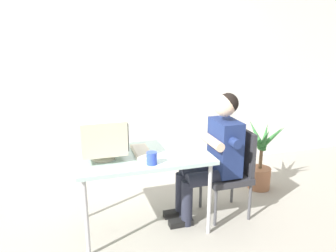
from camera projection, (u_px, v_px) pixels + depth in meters
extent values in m
plane|color=#9E998E|center=(144.00, 225.00, 3.36)|extent=(12.00, 12.00, 0.00)
cube|color=silver|center=(139.00, 59.00, 4.32)|extent=(8.00, 0.10, 3.00)
cylinder|color=#B7B7BC|center=(86.00, 218.00, 2.82)|extent=(0.04, 0.04, 0.71)
cylinder|color=#B7B7BC|center=(209.00, 199.00, 3.13)|extent=(0.04, 0.04, 0.71)
cylinder|color=#B7B7BC|center=(82.00, 186.00, 3.39)|extent=(0.04, 0.04, 0.71)
cylinder|color=#B7B7BC|center=(186.00, 173.00, 3.70)|extent=(0.04, 0.04, 0.71)
cube|color=silver|center=(142.00, 156.00, 3.16)|extent=(1.23, 0.74, 0.04)
cylinder|color=beige|center=(104.00, 158.00, 3.04)|extent=(0.21, 0.21, 0.02)
cylinder|color=beige|center=(103.00, 154.00, 3.03)|extent=(0.06, 0.06, 0.05)
cube|color=beige|center=(102.00, 135.00, 2.98)|extent=(0.39, 0.35, 0.30)
cube|color=black|center=(125.00, 133.00, 3.04)|extent=(0.01, 0.30, 0.25)
cube|color=beige|center=(142.00, 152.00, 3.17)|extent=(0.17, 0.42, 0.02)
cube|color=beige|center=(142.00, 151.00, 3.16)|extent=(0.14, 0.38, 0.01)
cylinder|color=#4C4C51|center=(215.00, 208.00, 3.30)|extent=(0.03, 0.03, 0.39)
cylinder|color=#4C4C51|center=(250.00, 202.00, 3.41)|extent=(0.03, 0.03, 0.39)
cylinder|color=#4C4C51|center=(201.00, 191.00, 3.65)|extent=(0.03, 0.03, 0.39)
cylinder|color=#4C4C51|center=(232.00, 186.00, 3.75)|extent=(0.03, 0.03, 0.39)
cube|color=#2D2D33|center=(225.00, 176.00, 3.47)|extent=(0.44, 0.44, 0.06)
cube|color=#2D2D33|center=(244.00, 151.00, 3.45)|extent=(0.04, 0.39, 0.45)
cube|color=navy|center=(225.00, 147.00, 3.37)|extent=(0.22, 0.38, 0.54)
sphere|color=beige|center=(225.00, 106.00, 3.25)|extent=(0.21, 0.21, 0.21)
sphere|color=black|center=(228.00, 103.00, 3.25)|extent=(0.20, 0.20, 0.20)
cylinder|color=#262838|center=(208.00, 178.00, 3.30)|extent=(0.43, 0.14, 0.14)
cylinder|color=#262838|center=(201.00, 171.00, 3.47)|extent=(0.43, 0.14, 0.14)
cylinder|color=#262838|center=(187.00, 203.00, 3.31)|extent=(0.11, 0.11, 0.47)
cylinder|color=#262838|center=(181.00, 195.00, 3.47)|extent=(0.11, 0.11, 0.47)
cube|color=black|center=(181.00, 223.00, 3.35)|extent=(0.24, 0.09, 0.06)
cube|color=black|center=(175.00, 214.00, 3.51)|extent=(0.24, 0.09, 0.06)
cylinder|color=navy|center=(234.00, 142.00, 3.13)|extent=(0.09, 0.14, 0.09)
cylinder|color=navy|center=(214.00, 130.00, 3.53)|extent=(0.09, 0.14, 0.09)
cylinder|color=beige|center=(212.00, 142.00, 3.31)|extent=(0.09, 0.38, 0.09)
cylinder|color=#9E6647|center=(259.00, 178.00, 4.11)|extent=(0.26, 0.26, 0.26)
cylinder|color=brown|center=(261.00, 157.00, 4.04)|extent=(0.04, 0.04, 0.28)
cone|color=#316F35|center=(272.00, 138.00, 3.99)|extent=(0.35, 0.12, 0.31)
cone|color=#316F35|center=(265.00, 136.00, 4.08)|extent=(0.29, 0.29, 0.32)
cone|color=#316F35|center=(256.00, 135.00, 4.05)|extent=(0.13, 0.31, 0.35)
cone|color=#316F35|center=(252.00, 139.00, 3.98)|extent=(0.35, 0.20, 0.30)
cone|color=#316F35|center=(254.00, 142.00, 3.91)|extent=(0.37, 0.18, 0.28)
cone|color=#316F35|center=(265.00, 140.00, 3.87)|extent=(0.16, 0.31, 0.35)
cone|color=#316F35|center=(271.00, 138.00, 3.91)|extent=(0.22, 0.27, 0.37)
cylinder|color=blue|center=(152.00, 158.00, 2.90)|extent=(0.09, 0.09, 0.11)
torus|color=blue|center=(150.00, 156.00, 2.95)|extent=(0.07, 0.01, 0.07)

